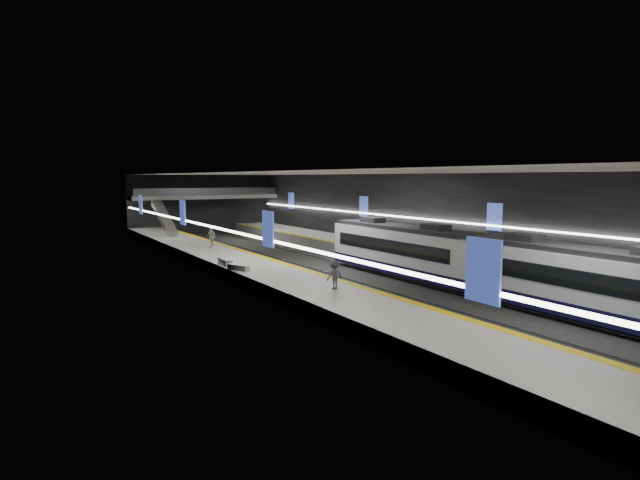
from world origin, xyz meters
TOP-DOWN VIEW (x-y plane):
  - ground at (0.00, 0.00)m, footprint 70.00×70.00m
  - ceiling at (0.00, 0.00)m, footprint 20.00×70.00m
  - wall_left at (-10.00, 0.00)m, footprint 0.04×70.00m
  - wall_right at (10.00, 0.00)m, footprint 0.04×70.00m
  - wall_back at (0.00, 35.00)m, footprint 20.00×0.04m
  - platform_left at (-7.50, 0.00)m, footprint 5.00×70.00m
  - tile_surface_left at (-7.50, 0.00)m, footprint 5.00×70.00m
  - tactile_strip_left at (-5.30, 0.00)m, footprint 0.60×70.00m
  - platform_right at (7.50, 0.00)m, footprint 5.00×70.00m
  - tile_surface_right at (7.50, 0.00)m, footprint 5.00×70.00m
  - tactile_strip_right at (5.30, 0.00)m, footprint 0.60×70.00m
  - rails at (-0.00, 0.00)m, footprint 6.52×70.00m
  - train at (2.50, -13.03)m, footprint 2.69×30.04m
  - ad_posters at (-0.00, 1.00)m, footprint 19.94×53.50m
  - cove_light_left at (-9.80, 0.00)m, footprint 0.25×68.60m
  - cove_light_right at (9.80, 0.00)m, footprint 0.25×68.60m
  - mezzanine_bridge at (0.00, 32.93)m, footprint 20.00×3.00m
  - escalator at (-7.50, 26.00)m, footprint 1.20×7.50m
  - bench_left_near at (-9.50, -2.07)m, footprint 1.16×1.82m
  - bench_left_far at (-9.50, 0.60)m, footprint 0.69×2.10m
  - bench_right_far at (9.50, 11.60)m, footprint 1.10×2.07m
  - passenger_right_a at (7.00, -12.38)m, footprint 0.47×0.68m
  - passenger_right_b at (6.99, -11.99)m, footprint 1.09×1.13m
  - passenger_left_a at (-6.90, 11.18)m, footprint 0.87×1.25m
  - passenger_left_b at (-7.06, -11.05)m, footprint 1.16×0.76m

SIDE VIEW (x-z plane):
  - ground at x=0.00m, z-range 0.00..0.00m
  - rails at x=0.00m, z-range 0.00..0.12m
  - platform_left at x=-7.50m, z-range 0.00..1.00m
  - platform_right at x=7.50m, z-range 0.00..1.00m
  - tile_surface_left at x=-7.50m, z-range 1.00..1.02m
  - tile_surface_right at x=7.50m, z-range 1.00..1.02m
  - tactile_strip_left at x=-5.30m, z-range 1.01..1.03m
  - tactile_strip_right at x=5.30m, z-range 1.01..1.03m
  - bench_left_near at x=-9.50m, z-range 1.00..1.43m
  - bench_right_far at x=9.50m, z-range 1.00..1.49m
  - bench_left_far at x=-9.50m, z-range 1.00..1.51m
  - passenger_left_b at x=-7.06m, z-range 1.00..2.69m
  - passenger_right_a at x=7.00m, z-range 1.00..2.81m
  - passenger_right_b at x=6.99m, z-range 1.00..2.84m
  - passenger_left_a at x=-6.90m, z-range 1.00..2.97m
  - train at x=2.50m, z-range 0.40..4.00m
  - escalator at x=-7.50m, z-range 0.94..4.86m
  - cove_light_left at x=-9.80m, z-range 3.74..3.86m
  - cove_light_right at x=9.80m, z-range 3.74..3.86m
  - wall_left at x=-10.00m, z-range 0.00..8.00m
  - wall_right at x=10.00m, z-range 0.00..8.00m
  - wall_back at x=0.00m, z-range 0.00..8.00m
  - ad_posters at x=0.00m, z-range 3.40..5.60m
  - mezzanine_bridge at x=0.00m, z-range 4.29..5.79m
  - ceiling at x=0.00m, z-range 7.98..8.02m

